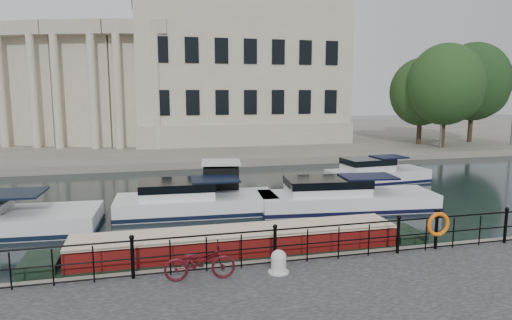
{
  "coord_description": "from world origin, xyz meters",
  "views": [
    {
      "loc": [
        -3.63,
        -14.43,
        5.58
      ],
      "look_at": [
        0.5,
        2.0,
        3.0
      ],
      "focal_mm": 32.0,
      "sensor_mm": 36.0,
      "label": 1
    }
  ],
  "objects": [
    {
      "name": "ground_plane",
      "position": [
        0.0,
        0.0,
        0.0
      ],
      "size": [
        160.0,
        160.0,
        0.0
      ],
      "primitive_type": "plane",
      "color": "black",
      "rests_on": "ground"
    },
    {
      "name": "far_bank",
      "position": [
        0.0,
        39.0,
        0.28
      ],
      "size": [
        120.0,
        42.0,
        0.55
      ],
      "primitive_type": "cube",
      "color": "#6B665B",
      "rests_on": "ground_plane"
    },
    {
      "name": "railing",
      "position": [
        0.0,
        -2.25,
        1.2
      ],
      "size": [
        24.14,
        0.14,
        1.22
      ],
      "color": "black",
      "rests_on": "near_quay"
    },
    {
      "name": "civic_building",
      "position": [
        -1.0,
        34.71,
        7.04
      ],
      "size": [
        53.55,
        31.84,
        16.85
      ],
      "color": "#ADA38C",
      "rests_on": "far_bank"
    },
    {
      "name": "lamp_posts",
      "position": [
        26.0,
        20.7,
        4.8
      ],
      "size": [
        8.24,
        1.55,
        8.07
      ],
      "color": "#59595B",
      "rests_on": "far_bank"
    },
    {
      "name": "bicycle",
      "position": [
        -2.26,
        -2.78,
        1.05
      ],
      "size": [
        1.94,
        0.79,
        1.0
      ],
      "primitive_type": "imported",
      "rotation": [
        0.0,
        0.0,
        1.5
      ],
      "color": "#440C15",
      "rests_on": "near_quay"
    },
    {
      "name": "mooring_bollard",
      "position": [
        -0.07,
        -2.84,
        0.86
      ],
      "size": [
        0.59,
        0.59,
        0.66
      ],
      "color": "beige",
      "rests_on": "near_quay"
    },
    {
      "name": "life_ring_post",
      "position": [
        5.39,
        -2.27,
        1.36
      ],
      "size": [
        0.8,
        0.21,
        1.3
      ],
      "color": "black",
      "rests_on": "near_quay"
    },
    {
      "name": "narrowboat",
      "position": [
        -0.76,
        -0.69,
        0.37
      ],
      "size": [
        12.96,
        1.82,
        1.48
      ],
      "rotation": [
        0.0,
        0.0,
        -0.01
      ],
      "color": "black",
      "rests_on": "ground_plane"
    },
    {
      "name": "harbour_hut",
      "position": [
        0.13,
        7.74,
        0.95
      ],
      "size": [
        2.89,
        2.53,
        2.16
      ],
      "rotation": [
        0.0,
        0.0,
        -0.16
      ],
      "color": "#6B665B",
      "rests_on": "ground_plane"
    },
    {
      "name": "cabin_cruisers",
      "position": [
        -0.47,
        6.24,
        0.37
      ],
      "size": [
        28.18,
        8.56,
        1.99
      ],
      "color": "silver",
      "rests_on": "ground_plane"
    },
    {
      "name": "trees",
      "position": [
        24.76,
        22.79,
        5.87
      ],
      "size": [
        12.37,
        9.95,
        9.72
      ],
      "color": "black",
      "rests_on": "far_bank"
    }
  ]
}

